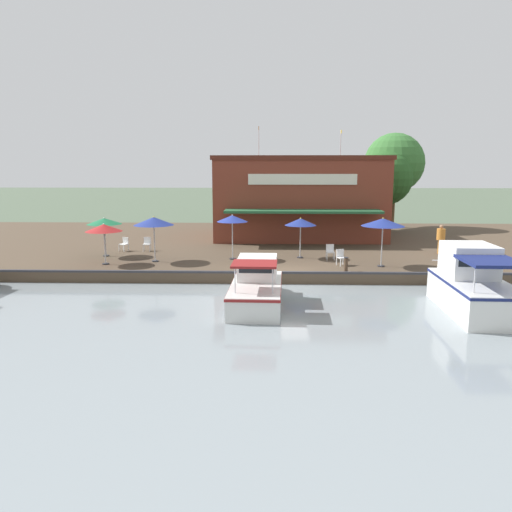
{
  "coord_description": "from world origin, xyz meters",
  "views": [
    {
      "loc": [
        23.85,
        -0.64,
        5.81
      ],
      "look_at": [
        -1.0,
        -1.38,
        1.3
      ],
      "focal_mm": 35.0,
      "sensor_mm": 36.0,
      "label": 1
    }
  ],
  "objects_px": {
    "patio_umbrella_near_quay_edge": "(383,222)",
    "patio_umbrella_far_corner": "(301,222)",
    "cafe_chair_under_first_umbrella": "(124,243)",
    "patio_umbrella_by_entrance": "(154,221)",
    "tree_downstream_bank": "(393,165)",
    "patio_umbrella_mid_patio_left": "(104,228)",
    "mooring_post": "(346,265)",
    "patio_umbrella_back_row": "(104,221)",
    "person_near_entrance": "(441,236)",
    "motorboat_second_along": "(470,285)",
    "cafe_chair_far_corner_seat": "(330,251)",
    "tree_behind_restaurant": "(384,180)",
    "cafe_chair_facing_river": "(341,256)",
    "motorboat_mid_row": "(257,286)",
    "waterfront_restaurant": "(299,197)",
    "patio_umbrella_mid_patio_right": "(232,219)",
    "cafe_chair_beside_entrance": "(147,243)"
  },
  "relations": [
    {
      "from": "motorboat_mid_row",
      "to": "tree_downstream_bank",
      "type": "height_order",
      "value": "tree_downstream_bank"
    },
    {
      "from": "patio_umbrella_mid_patio_left",
      "to": "mooring_post",
      "type": "bearing_deg",
      "value": 81.97
    },
    {
      "from": "cafe_chair_far_corner_seat",
      "to": "tree_behind_restaurant",
      "type": "xyz_separation_m",
      "value": [
        -13.06,
        5.73,
        3.62
      ]
    },
    {
      "from": "motorboat_second_along",
      "to": "person_near_entrance",
      "type": "bearing_deg",
      "value": 168.09
    },
    {
      "from": "patio_umbrella_back_row",
      "to": "cafe_chair_beside_entrance",
      "type": "height_order",
      "value": "patio_umbrella_back_row"
    },
    {
      "from": "waterfront_restaurant",
      "to": "mooring_post",
      "type": "distance_m",
      "value": 13.45
    },
    {
      "from": "patio_umbrella_back_row",
      "to": "motorboat_second_along",
      "type": "xyz_separation_m",
      "value": [
        8.5,
        17.7,
        -1.61
      ]
    },
    {
      "from": "cafe_chair_under_first_umbrella",
      "to": "motorboat_mid_row",
      "type": "relative_size",
      "value": 0.14
    },
    {
      "from": "cafe_chair_under_first_umbrella",
      "to": "tree_behind_restaurant",
      "type": "bearing_deg",
      "value": 120.28
    },
    {
      "from": "patio_umbrella_back_row",
      "to": "cafe_chair_under_first_umbrella",
      "type": "xyz_separation_m",
      "value": [
        -1.83,
        0.56,
        -1.57
      ]
    },
    {
      "from": "patio_umbrella_near_quay_edge",
      "to": "cafe_chair_beside_entrance",
      "type": "relative_size",
      "value": 3.03
    },
    {
      "from": "waterfront_restaurant",
      "to": "person_near_entrance",
      "type": "relative_size",
      "value": 6.96
    },
    {
      "from": "patio_umbrella_by_entrance",
      "to": "cafe_chair_under_first_umbrella",
      "type": "xyz_separation_m",
      "value": [
        -3.4,
        -2.69,
        -1.76
      ]
    },
    {
      "from": "tree_downstream_bank",
      "to": "cafe_chair_far_corner_seat",
      "type": "bearing_deg",
      "value": -24.64
    },
    {
      "from": "patio_umbrella_far_corner",
      "to": "cafe_chair_facing_river",
      "type": "bearing_deg",
      "value": 44.26
    },
    {
      "from": "cafe_chair_far_corner_seat",
      "to": "person_near_entrance",
      "type": "xyz_separation_m",
      "value": [
        -2.01,
        6.8,
        0.63
      ]
    },
    {
      "from": "tree_behind_restaurant",
      "to": "motorboat_mid_row",
      "type": "bearing_deg",
      "value": -25.48
    },
    {
      "from": "patio_umbrella_by_entrance",
      "to": "mooring_post",
      "type": "bearing_deg",
      "value": 75.42
    },
    {
      "from": "patio_umbrella_by_entrance",
      "to": "cafe_chair_under_first_umbrella",
      "type": "bearing_deg",
      "value": -141.59
    },
    {
      "from": "cafe_chair_facing_river",
      "to": "cafe_chair_beside_entrance",
      "type": "xyz_separation_m",
      "value": [
        -4.22,
        -11.41,
        0.0
      ]
    },
    {
      "from": "waterfront_restaurant",
      "to": "tree_behind_restaurant",
      "type": "relative_size",
      "value": 1.91
    },
    {
      "from": "patio_umbrella_mid_patio_left",
      "to": "cafe_chair_under_first_umbrella",
      "type": "bearing_deg",
      "value": -177.08
    },
    {
      "from": "waterfront_restaurant",
      "to": "patio_umbrella_mid_patio_right",
      "type": "relative_size",
      "value": 4.81
    },
    {
      "from": "patio_umbrella_mid_patio_right",
      "to": "patio_umbrella_by_entrance",
      "type": "distance_m",
      "value": 4.3
    },
    {
      "from": "patio_umbrella_near_quay_edge",
      "to": "cafe_chair_beside_entrance",
      "type": "xyz_separation_m",
      "value": [
        -4.49,
        -13.46,
        -1.85
      ]
    },
    {
      "from": "person_near_entrance",
      "to": "cafe_chair_under_first_umbrella",
      "type": "bearing_deg",
      "value": -91.34
    },
    {
      "from": "patio_umbrella_mid_patio_left",
      "to": "cafe_chair_under_first_umbrella",
      "type": "height_order",
      "value": "patio_umbrella_mid_patio_left"
    },
    {
      "from": "cafe_chair_far_corner_seat",
      "to": "motorboat_mid_row",
      "type": "bearing_deg",
      "value": -28.6
    },
    {
      "from": "tree_behind_restaurant",
      "to": "patio_umbrella_far_corner",
      "type": "bearing_deg",
      "value": -30.36
    },
    {
      "from": "motorboat_second_along",
      "to": "motorboat_mid_row",
      "type": "bearing_deg",
      "value": -94.45
    },
    {
      "from": "patio_umbrella_near_quay_edge",
      "to": "cafe_chair_under_first_umbrella",
      "type": "height_order",
      "value": "patio_umbrella_near_quay_edge"
    },
    {
      "from": "patio_umbrella_mid_patio_left",
      "to": "patio_umbrella_far_corner",
      "type": "xyz_separation_m",
      "value": [
        -2.22,
        10.54,
        0.1
      ]
    },
    {
      "from": "patio_umbrella_back_row",
      "to": "cafe_chair_facing_river",
      "type": "relative_size",
      "value": 2.67
    },
    {
      "from": "patio_umbrella_near_quay_edge",
      "to": "patio_umbrella_far_corner",
      "type": "xyz_separation_m",
      "value": [
        -2.38,
        -4.11,
        -0.26
      ]
    },
    {
      "from": "patio_umbrella_back_row",
      "to": "cafe_chair_facing_river",
      "type": "bearing_deg",
      "value": 80.18
    },
    {
      "from": "motorboat_second_along",
      "to": "tree_downstream_bank",
      "type": "xyz_separation_m",
      "value": [
        -22.62,
        2.04,
        4.85
      ]
    },
    {
      "from": "person_near_entrance",
      "to": "motorboat_second_along",
      "type": "distance_m",
      "value": 10.12
    },
    {
      "from": "patio_umbrella_by_entrance",
      "to": "tree_downstream_bank",
      "type": "relative_size",
      "value": 0.32
    },
    {
      "from": "patio_umbrella_far_corner",
      "to": "cafe_chair_under_first_umbrella",
      "type": "height_order",
      "value": "patio_umbrella_far_corner"
    },
    {
      "from": "waterfront_restaurant",
      "to": "cafe_chair_under_first_umbrella",
      "type": "distance_m",
      "value": 13.43
    },
    {
      "from": "person_near_entrance",
      "to": "tree_behind_restaurant",
      "type": "relative_size",
      "value": 0.27
    },
    {
      "from": "patio_umbrella_near_quay_edge",
      "to": "mooring_post",
      "type": "relative_size",
      "value": 3.29
    },
    {
      "from": "motorboat_second_along",
      "to": "patio_umbrella_back_row",
      "type": "bearing_deg",
      "value": -115.64
    },
    {
      "from": "waterfront_restaurant",
      "to": "cafe_chair_facing_river",
      "type": "height_order",
      "value": "waterfront_restaurant"
    },
    {
      "from": "patio_umbrella_mid_patio_left",
      "to": "motorboat_second_along",
      "type": "height_order",
      "value": "patio_umbrella_mid_patio_left"
    },
    {
      "from": "motorboat_mid_row",
      "to": "cafe_chair_facing_river",
      "type": "bearing_deg",
      "value": 141.95
    },
    {
      "from": "patio_umbrella_by_entrance",
      "to": "tree_downstream_bank",
      "type": "distance_m",
      "value": 22.97
    },
    {
      "from": "waterfront_restaurant",
      "to": "cafe_chair_far_corner_seat",
      "type": "height_order",
      "value": "waterfront_restaurant"
    },
    {
      "from": "patio_umbrella_by_entrance",
      "to": "cafe_chair_facing_river",
      "type": "relative_size",
      "value": 2.95
    },
    {
      "from": "waterfront_restaurant",
      "to": "tree_downstream_bank",
      "type": "distance_m",
      "value": 9.87
    }
  ]
}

